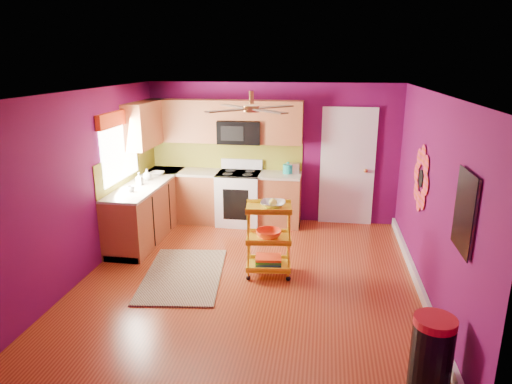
# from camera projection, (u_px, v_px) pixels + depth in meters

# --- Properties ---
(ground) EXTENTS (5.00, 5.00, 0.00)m
(ground) POSITION_uv_depth(u_px,v_px,m) (250.00, 279.00, 6.22)
(ground) COLOR maroon
(ground) RESTS_ON ground
(room_envelope) EXTENTS (4.54, 5.04, 2.52)m
(room_envelope) POSITION_uv_depth(u_px,v_px,m) (251.00, 162.00, 5.76)
(room_envelope) COLOR #5F0A49
(room_envelope) RESTS_ON ground
(lower_cabinets) EXTENTS (2.81, 2.31, 0.94)m
(lower_cabinets) POSITION_uv_depth(u_px,v_px,m) (191.00, 204.00, 8.02)
(lower_cabinets) COLOR brown
(lower_cabinets) RESTS_ON ground
(electric_range) EXTENTS (0.76, 0.66, 1.13)m
(electric_range) POSITION_uv_depth(u_px,v_px,m) (239.00, 197.00, 8.23)
(electric_range) COLOR white
(electric_range) RESTS_ON ground
(upper_cabinetry) EXTENTS (2.80, 2.30, 1.26)m
(upper_cabinetry) POSITION_uv_depth(u_px,v_px,m) (200.00, 124.00, 7.96)
(upper_cabinetry) COLOR brown
(upper_cabinetry) RESTS_ON ground
(left_window) EXTENTS (0.08, 1.35, 1.08)m
(left_window) POSITION_uv_depth(u_px,v_px,m) (119.00, 136.00, 7.06)
(left_window) COLOR white
(left_window) RESTS_ON ground
(panel_door) EXTENTS (0.95, 0.11, 2.15)m
(panel_door) POSITION_uv_depth(u_px,v_px,m) (347.00, 168.00, 8.08)
(panel_door) COLOR white
(panel_door) RESTS_ON ground
(right_wall_art) EXTENTS (0.04, 2.74, 1.04)m
(right_wall_art) POSITION_uv_depth(u_px,v_px,m) (437.00, 191.00, 5.17)
(right_wall_art) COLOR black
(right_wall_art) RESTS_ON ground
(ceiling_fan) EXTENTS (1.01, 1.01, 0.26)m
(ceiling_fan) POSITION_uv_depth(u_px,v_px,m) (251.00, 108.00, 5.77)
(ceiling_fan) COLOR #BF8C3F
(ceiling_fan) RESTS_ON ground
(shag_rug) EXTENTS (1.23, 1.80, 0.02)m
(shag_rug) POSITION_uv_depth(u_px,v_px,m) (184.00, 275.00, 6.31)
(shag_rug) COLOR #311D10
(shag_rug) RESTS_ON ground
(rolling_cart) EXTENTS (0.66, 0.51, 1.10)m
(rolling_cart) POSITION_uv_depth(u_px,v_px,m) (269.00, 236.00, 6.20)
(rolling_cart) COLOR yellow
(rolling_cart) RESTS_ON ground
(trash_can) EXTENTS (0.46, 0.47, 0.71)m
(trash_can) POSITION_uv_depth(u_px,v_px,m) (432.00, 353.00, 4.07)
(trash_can) COLOR black
(trash_can) RESTS_ON ground
(teal_kettle) EXTENTS (0.18, 0.18, 0.21)m
(teal_kettle) POSITION_uv_depth(u_px,v_px,m) (288.00, 169.00, 8.05)
(teal_kettle) COLOR #15A39A
(teal_kettle) RESTS_ON lower_cabinets
(toaster) EXTENTS (0.22, 0.15, 0.18)m
(toaster) POSITION_uv_depth(u_px,v_px,m) (293.00, 168.00, 8.07)
(toaster) COLOR beige
(toaster) RESTS_ON lower_cabinets
(soap_bottle_a) EXTENTS (0.09, 0.09, 0.20)m
(soap_bottle_a) POSITION_uv_depth(u_px,v_px,m) (139.00, 179.00, 7.30)
(soap_bottle_a) COLOR #EA3F72
(soap_bottle_a) RESTS_ON lower_cabinets
(soap_bottle_b) EXTENTS (0.15, 0.15, 0.19)m
(soap_bottle_b) POSITION_uv_depth(u_px,v_px,m) (147.00, 175.00, 7.60)
(soap_bottle_b) COLOR white
(soap_bottle_b) RESTS_ON lower_cabinets
(counter_dish) EXTENTS (0.23, 0.23, 0.06)m
(counter_dish) POSITION_uv_depth(u_px,v_px,m) (157.00, 173.00, 7.94)
(counter_dish) COLOR white
(counter_dish) RESTS_ON lower_cabinets
(counter_cup) EXTENTS (0.11, 0.11, 0.09)m
(counter_cup) POSITION_uv_depth(u_px,v_px,m) (131.00, 189.00, 6.93)
(counter_cup) COLOR white
(counter_cup) RESTS_ON lower_cabinets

